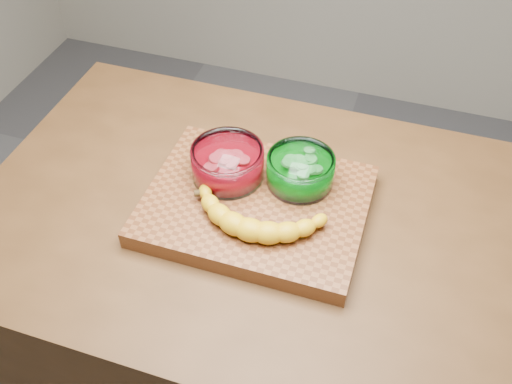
% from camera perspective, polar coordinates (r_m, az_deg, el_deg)
% --- Properties ---
extents(counter, '(1.20, 0.80, 0.90)m').
position_cam_1_polar(counter, '(1.56, 0.00, -13.13)').
color(counter, '#4D2F17').
rests_on(counter, ground).
extents(cutting_board, '(0.45, 0.35, 0.04)m').
position_cam_1_polar(cutting_board, '(1.19, 0.00, -1.35)').
color(cutting_board, brown).
rests_on(cutting_board, counter).
extents(bowl_red, '(0.15, 0.15, 0.07)m').
position_cam_1_polar(bowl_red, '(1.20, -2.85, 2.91)').
color(bowl_red, white).
rests_on(bowl_red, cutting_board).
extents(bowl_green, '(0.14, 0.14, 0.07)m').
position_cam_1_polar(bowl_green, '(1.19, 4.46, 2.18)').
color(bowl_green, white).
rests_on(bowl_green, cutting_board).
extents(banana, '(0.31, 0.14, 0.04)m').
position_cam_1_polar(banana, '(1.11, -0.01, -2.55)').
color(banana, gold).
rests_on(banana, cutting_board).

